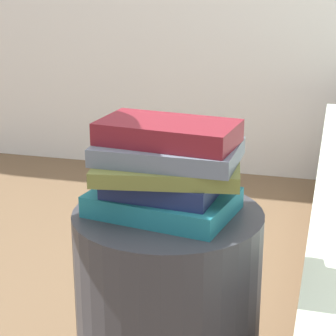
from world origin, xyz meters
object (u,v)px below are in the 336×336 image
object	(u,v)px
side_table	(168,330)
book_olive	(167,167)
book_navy	(165,183)
book_teal	(163,202)
book_maroon	(166,132)
book_slate	(167,151)

from	to	relation	value
side_table	book_olive	size ratio (longest dim) A/B	1.94
side_table	book_navy	bearing A→B (deg)	162.58
book_navy	book_teal	bearing A→B (deg)	-172.41
side_table	book_maroon	xyz separation A→B (m)	(-0.00, -0.00, 0.46)
side_table	book_maroon	bearing A→B (deg)	-155.13
book_teal	book_maroon	world-z (taller)	book_maroon
book_navy	book_slate	world-z (taller)	book_slate
book_teal	book_maroon	size ratio (longest dim) A/B	1.05
book_teal	book_navy	size ratio (longest dim) A/B	1.29
book_teal	book_navy	world-z (taller)	book_navy
book_teal	book_olive	world-z (taller)	book_olive
book_teal	book_slate	distance (m)	0.11
side_table	book_navy	size ratio (longest dim) A/B	2.55
book_navy	book_olive	xyz separation A→B (m)	(0.01, -0.00, 0.04)
side_table	book_teal	bearing A→B (deg)	168.63
book_olive	book_maroon	distance (m)	0.08
side_table	book_olive	xyz separation A→B (m)	(-0.00, 0.00, 0.39)
book_teal	book_navy	bearing A→B (deg)	12.01
side_table	book_slate	distance (m)	0.42
side_table	book_slate	xyz separation A→B (m)	(-0.00, 0.00, 0.42)
side_table	book_navy	distance (m)	0.35
side_table	book_olive	world-z (taller)	book_olive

